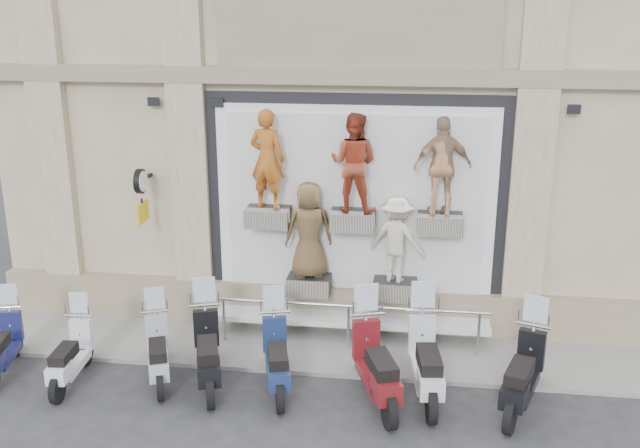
# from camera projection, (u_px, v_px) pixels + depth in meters

# --- Properties ---
(ground) EXTENTS (90.00, 90.00, 0.00)m
(ground) POSITION_uv_depth(u_px,v_px,m) (335.00, 411.00, 11.07)
(ground) COLOR #2B2B2D
(ground) RESTS_ON ground
(sidewalk) EXTENTS (16.00, 2.20, 0.08)m
(sidewalk) POSITION_uv_depth(u_px,v_px,m) (349.00, 347.00, 13.04)
(sidewalk) COLOR gray
(sidewalk) RESTS_ON ground
(building) EXTENTS (14.00, 8.60, 12.00)m
(building) POSITION_uv_depth(u_px,v_px,m) (373.00, 7.00, 15.94)
(building) COLOR beige
(building) RESTS_ON ground
(shop_vitrine) EXTENTS (5.60, 0.88, 4.30)m
(shop_vitrine) POSITION_uv_depth(u_px,v_px,m) (356.00, 212.00, 12.94)
(shop_vitrine) COLOR black
(shop_vitrine) RESTS_ON ground
(guard_rail) EXTENTS (5.06, 0.10, 0.93)m
(guard_rail) POSITION_uv_depth(u_px,v_px,m) (348.00, 328.00, 12.83)
(guard_rail) COLOR #9EA0A5
(guard_rail) RESTS_ON ground
(clock_sign_bracket) EXTENTS (0.10, 0.80, 1.02)m
(clock_sign_bracket) POSITION_uv_depth(u_px,v_px,m) (141.00, 189.00, 13.09)
(clock_sign_bracket) COLOR black
(clock_sign_bracket) RESTS_ON ground
(scooter_a) EXTENTS (0.89, 1.79, 1.40)m
(scooter_a) POSITION_uv_depth(u_px,v_px,m) (1.00, 335.00, 12.02)
(scooter_a) COLOR #151A4C
(scooter_a) RESTS_ON ground
(scooter_b) EXTENTS (0.65, 1.75, 1.39)m
(scooter_b) POSITION_uv_depth(u_px,v_px,m) (69.00, 345.00, 11.69)
(scooter_b) COLOR silver
(scooter_b) RESTS_ON ground
(scooter_c) EXTENTS (1.13, 1.84, 1.44)m
(scooter_c) POSITION_uv_depth(u_px,v_px,m) (157.00, 341.00, 11.76)
(scooter_c) COLOR #9CA1A9
(scooter_c) RESTS_ON ground
(scooter_d) EXTENTS (1.19, 2.11, 1.65)m
(scooter_d) POSITION_uv_depth(u_px,v_px,m) (207.00, 339.00, 11.60)
(scooter_d) COLOR black
(scooter_d) RESTS_ON ground
(scooter_e) EXTENTS (1.03, 2.01, 1.56)m
(scooter_e) POSITION_uv_depth(u_px,v_px,m) (277.00, 345.00, 11.48)
(scooter_e) COLOR #16274F
(scooter_e) RESTS_ON ground
(scooter_f) EXTENTS (1.26, 2.20, 1.72)m
(scooter_f) POSITION_uv_depth(u_px,v_px,m) (376.00, 352.00, 11.09)
(scooter_f) COLOR #5D1014
(scooter_f) RESTS_ON ground
(scooter_g) EXTENTS (0.85, 2.16, 1.71)m
(scooter_g) POSITION_uv_depth(u_px,v_px,m) (427.00, 348.00, 11.24)
(scooter_g) COLOR silver
(scooter_g) RESTS_ON ground
(scooter_h) EXTENTS (1.23, 2.11, 1.65)m
(scooter_h) POSITION_uv_depth(u_px,v_px,m) (524.00, 361.00, 10.89)
(scooter_h) COLOR black
(scooter_h) RESTS_ON ground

